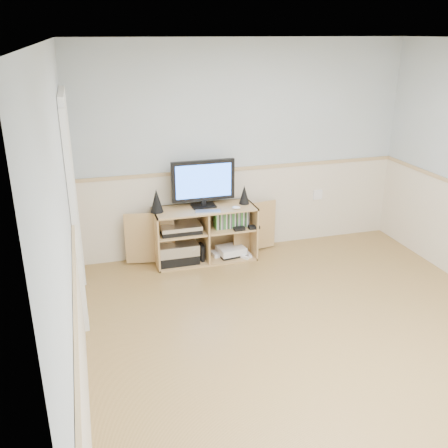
{
  "coord_description": "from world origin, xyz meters",
  "views": [
    {
      "loc": [
        -1.86,
        -3.28,
        2.55
      ],
      "look_at": [
        -0.55,
        1.2,
        0.75
      ],
      "focal_mm": 40.0,
      "sensor_mm": 36.0,
      "label": 1
    }
  ],
  "objects_px": {
    "monitor": "(203,182)",
    "keyboard": "(208,211)",
    "game_consoles": "(230,251)",
    "media_cabinet": "(204,232)"
  },
  "relations": [
    {
      "from": "monitor",
      "to": "keyboard",
      "type": "distance_m",
      "value": 0.35
    },
    {
      "from": "keyboard",
      "to": "game_consoles",
      "type": "bearing_deg",
      "value": 34.51
    },
    {
      "from": "media_cabinet",
      "to": "monitor",
      "type": "relative_size",
      "value": 2.51
    },
    {
      "from": "monitor",
      "to": "keyboard",
      "type": "relative_size",
      "value": 2.59
    },
    {
      "from": "media_cabinet",
      "to": "keyboard",
      "type": "xyz_separation_m",
      "value": [
        0.0,
        -0.19,
        0.32
      ]
    },
    {
      "from": "monitor",
      "to": "keyboard",
      "type": "height_order",
      "value": "monitor"
    },
    {
      "from": "monitor",
      "to": "game_consoles",
      "type": "relative_size",
      "value": 1.61
    },
    {
      "from": "media_cabinet",
      "to": "monitor",
      "type": "height_order",
      "value": "monitor"
    },
    {
      "from": "monitor",
      "to": "game_consoles",
      "type": "xyz_separation_m",
      "value": [
        0.3,
        -0.06,
        -0.88
      ]
    },
    {
      "from": "media_cabinet",
      "to": "game_consoles",
      "type": "height_order",
      "value": "media_cabinet"
    }
  ]
}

